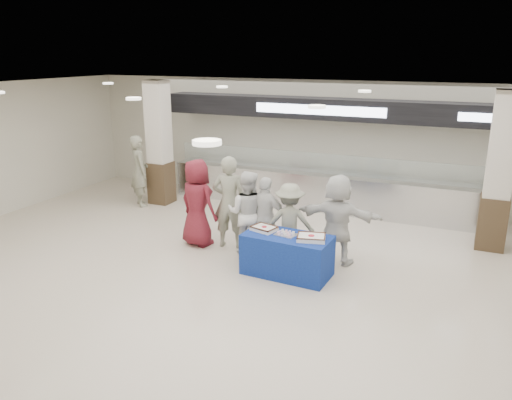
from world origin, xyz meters
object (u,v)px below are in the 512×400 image
at_px(chef_tall, 247,213).
at_px(soldier_bg, 139,171).
at_px(sheet_cake_right, 311,237).
at_px(chef_short, 266,217).
at_px(sheet_cake_left, 264,228).
at_px(cupcake_tray, 286,233).
at_px(civilian_white, 337,219).
at_px(soldier_b, 289,222).
at_px(soldier_a, 229,202).
at_px(display_table, 287,255).
at_px(civilian_maroon, 197,203).

relative_size(chef_tall, soldier_bg, 0.91).
relative_size(sheet_cake_right, chef_short, 0.35).
bearing_deg(sheet_cake_right, sheet_cake_left, 173.19).
bearing_deg(sheet_cake_left, chef_short, 109.81).
xyz_separation_m(sheet_cake_right, soldier_bg, (-5.45, 2.49, 0.12)).
bearing_deg(cupcake_tray, civilian_white, 50.27).
height_order(chef_tall, soldier_b, chef_tall).
height_order(sheet_cake_left, soldier_a, soldier_a).
distance_m(chef_short, soldier_bg, 4.68).
relative_size(chef_tall, civilian_white, 0.96).
bearing_deg(display_table, sheet_cake_right, -1.74).
relative_size(soldier_a, soldier_bg, 1.03).
height_order(display_table, sheet_cake_left, sheet_cake_left).
distance_m(sheet_cake_left, civilian_white, 1.40).
relative_size(civilian_maroon, soldier_bg, 0.98).
xyz_separation_m(sheet_cake_left, chef_short, (-0.20, 0.57, 0.00)).
relative_size(cupcake_tray, chef_short, 0.26).
bearing_deg(cupcake_tray, soldier_a, 152.72).
bearing_deg(sheet_cake_right, soldier_b, 133.76).
height_order(soldier_a, chef_tall, soldier_a).
xyz_separation_m(cupcake_tray, civilian_white, (0.71, 0.85, 0.09)).
height_order(sheet_cake_left, chef_tall, chef_tall).
bearing_deg(civilian_white, sheet_cake_right, 74.42).
xyz_separation_m(display_table, sheet_cake_left, (-0.48, 0.07, 0.42)).
distance_m(display_table, civilian_maroon, 2.36).
distance_m(soldier_b, civilian_white, 0.90).
relative_size(soldier_b, civilian_white, 0.88).
bearing_deg(soldier_bg, civilian_white, -155.76).
height_order(cupcake_tray, civilian_white, civilian_white).
bearing_deg(soldier_bg, cupcake_tray, -166.30).
distance_m(sheet_cake_left, soldier_b, 0.63).
bearing_deg(civilian_white, civilian_maroon, 2.43).
bearing_deg(civilian_maroon, cupcake_tray, 179.34).
xyz_separation_m(soldier_a, chef_tall, (0.48, -0.16, -0.11)).
xyz_separation_m(sheet_cake_left, soldier_a, (-1.08, 0.73, 0.16)).
xyz_separation_m(sheet_cake_left, civilian_maroon, (-1.73, 0.57, 0.11)).
xyz_separation_m(sheet_cake_right, soldier_b, (-0.65, 0.68, -0.04)).
xyz_separation_m(soldier_a, soldier_b, (1.36, -0.16, -0.19)).
xyz_separation_m(cupcake_tray, chef_tall, (-1.04, 0.62, 0.06)).
height_order(sheet_cake_right, soldier_a, soldier_a).
distance_m(cupcake_tray, civilian_maroon, 2.26).
distance_m(display_table, sheet_cake_left, 0.64).
height_order(sheet_cake_left, civilian_maroon, civilian_maroon).
distance_m(sheet_cake_right, chef_tall, 1.68).
distance_m(sheet_cake_right, soldier_a, 2.19).
height_order(chef_tall, soldier_bg, soldier_bg).
bearing_deg(chef_tall, sheet_cake_right, 146.94).
height_order(cupcake_tray, chef_short, chef_short).
height_order(cupcake_tray, soldier_bg, soldier_bg).
bearing_deg(soldier_b, civilian_maroon, -17.20).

